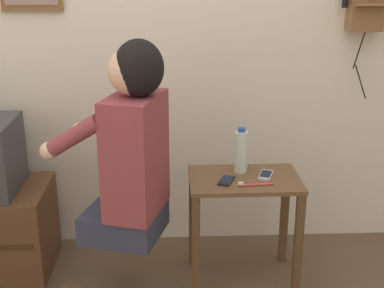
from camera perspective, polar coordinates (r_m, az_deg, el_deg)
name	(u,v)px	position (r m, az deg, el deg)	size (l,w,h in m)	color
wall_back	(165,30)	(3.03, -2.87, 12.04)	(6.80, 0.05, 2.55)	silver
side_table	(244,202)	(2.80, 5.53, -6.20)	(0.56, 0.38, 0.59)	brown
person	(131,145)	(2.55, -6.53, -0.06)	(0.61, 0.52, 0.98)	#2D3347
cell_phone_held	(226,181)	(2.69, 3.67, -3.91)	(0.10, 0.14, 0.01)	black
cell_phone_spare	(266,175)	(2.78, 7.88, -3.27)	(0.10, 0.14, 0.01)	silver
water_bottle	(241,151)	(2.78, 5.25, -0.78)	(0.07, 0.07, 0.24)	silver
toothbrush	(253,184)	(2.65, 6.56, -4.31)	(0.18, 0.02, 0.02)	#D83F4C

